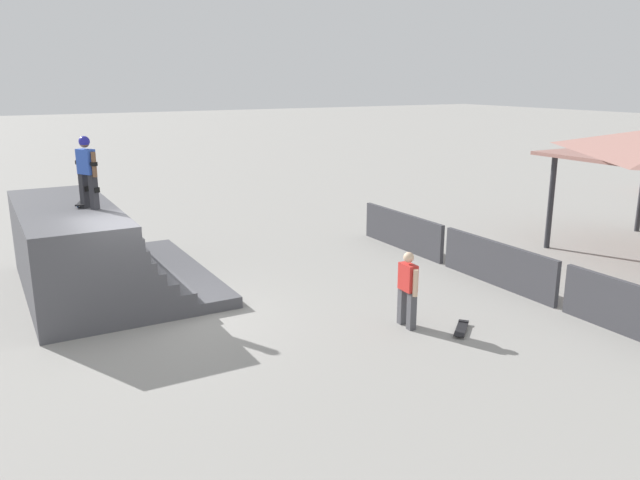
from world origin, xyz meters
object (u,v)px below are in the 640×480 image
(skateboard_on_ground, at_px, (461,328))
(skater_on_deck, at_px, (87,167))
(skateboard_on_deck, at_px, (83,203))
(bystander_walking, at_px, (408,286))

(skateboard_on_ground, bearing_deg, skater_on_deck, 95.21)
(skater_on_deck, distance_m, skateboard_on_deck, 0.96)
(skater_on_deck, bearing_deg, bystander_walking, 18.38)
(bystander_walking, bearing_deg, skateboard_on_deck, 47.19)
(bystander_walking, height_order, skateboard_on_ground, bystander_walking)
(skateboard_on_deck, bearing_deg, skater_on_deck, 30.04)
(skateboard_on_ground, bearing_deg, bystander_walking, 96.91)
(skater_on_deck, relative_size, bystander_walking, 1.02)
(skateboard_on_deck, height_order, bystander_walking, skateboard_on_deck)
(skater_on_deck, bearing_deg, skateboard_on_ground, 18.64)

